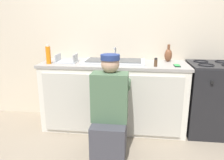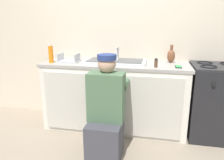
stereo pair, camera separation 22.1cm
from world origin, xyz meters
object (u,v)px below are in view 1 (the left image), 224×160
(vase_decorative, at_px, (168,55))
(plumber_person, at_px, (110,115))
(spice_bottle_pepper, at_px, (156,62))
(dish_rack_tray, at_px, (67,61))
(stove_range, at_px, (210,98))
(cell_phone, at_px, (177,66))
(sink_double_basin, at_px, (114,61))
(soap_bottle_orange, at_px, (48,55))

(vase_decorative, bearing_deg, plumber_person, -128.87)
(spice_bottle_pepper, bearing_deg, dish_rack_tray, 173.56)
(vase_decorative, height_order, dish_rack_tray, vase_decorative)
(stove_range, relative_size, cell_phone, 6.68)
(cell_phone, distance_m, dish_rack_tray, 1.41)
(spice_bottle_pepper, bearing_deg, sink_double_basin, 161.09)
(sink_double_basin, height_order, stove_range, sink_double_basin)
(vase_decorative, bearing_deg, soap_bottle_orange, -167.50)
(sink_double_basin, height_order, vase_decorative, vase_decorative)
(plumber_person, distance_m, soap_bottle_orange, 1.14)
(soap_bottle_orange, xyz_separation_m, dish_rack_tray, (0.20, 0.11, -0.09))
(vase_decorative, relative_size, dish_rack_tray, 0.82)
(stove_range, xyz_separation_m, cell_phone, (-0.47, -0.12, 0.45))
(plumber_person, relative_size, vase_decorative, 4.80)
(sink_double_basin, distance_m, soap_bottle_orange, 0.84)
(sink_double_basin, bearing_deg, plumber_person, -87.33)
(plumber_person, bearing_deg, spice_bottle_pepper, 44.81)
(cell_phone, distance_m, vase_decorative, 0.32)
(cell_phone, height_order, vase_decorative, vase_decorative)
(plumber_person, height_order, dish_rack_tray, plumber_person)
(spice_bottle_pepper, xyz_separation_m, dish_rack_tray, (-1.15, 0.13, -0.03))
(dish_rack_tray, bearing_deg, cell_phone, -2.98)
(stove_range, height_order, soap_bottle_orange, soap_bottle_orange)
(spice_bottle_pepper, xyz_separation_m, cell_phone, (0.26, 0.06, -0.04))
(spice_bottle_pepper, bearing_deg, vase_decorative, 62.13)
(stove_range, xyz_separation_m, dish_rack_tray, (-1.88, -0.05, 0.46))
(vase_decorative, distance_m, dish_rack_tray, 1.36)
(spice_bottle_pepper, bearing_deg, stove_range, 13.62)
(cell_phone, bearing_deg, dish_rack_tray, 177.02)
(soap_bottle_orange, bearing_deg, dish_rack_tray, 30.03)
(plumber_person, xyz_separation_m, spice_bottle_pepper, (0.50, 0.49, 0.49))
(cell_phone, bearing_deg, vase_decorative, 103.72)
(spice_bottle_pepper, bearing_deg, plumber_person, -135.19)
(sink_double_basin, bearing_deg, vase_decorative, 13.77)
(spice_bottle_pepper, distance_m, cell_phone, 0.27)
(sink_double_basin, bearing_deg, soap_bottle_orange, -168.61)
(plumber_person, distance_m, dish_rack_tray, 1.02)
(plumber_person, xyz_separation_m, soap_bottle_orange, (-0.85, 0.51, 0.56))
(dish_rack_tray, bearing_deg, vase_decorative, 9.58)
(cell_phone, relative_size, dish_rack_tray, 0.50)
(stove_range, relative_size, dish_rack_tray, 3.34)
(stove_range, relative_size, plumber_person, 0.85)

